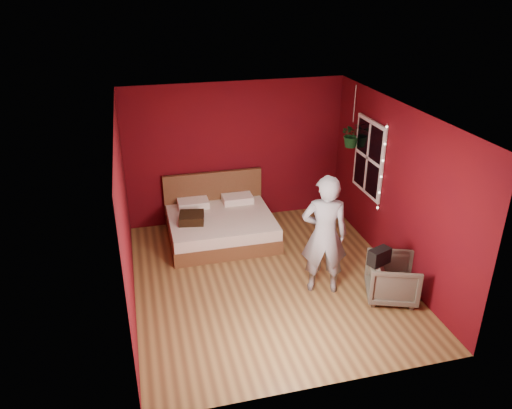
{
  "coord_description": "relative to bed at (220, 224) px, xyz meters",
  "views": [
    {
      "loc": [
        -1.78,
        -6.21,
        4.28
      ],
      "look_at": [
        -0.09,
        0.4,
        1.1
      ],
      "focal_mm": 35.0,
      "sensor_mm": 36.0,
      "label": 1
    }
  ],
  "objects": [
    {
      "name": "room_walls",
      "position": [
        0.45,
        -1.51,
        1.42
      ],
      "size": [
        4.04,
        4.54,
        2.62
      ],
      "color": "#58090D",
      "rests_on": "ground"
    },
    {
      "name": "window",
      "position": [
        2.42,
        -0.61,
        1.24
      ],
      "size": [
        0.05,
        0.97,
        1.27
      ],
      "color": "white",
      "rests_on": "room_walls"
    },
    {
      "name": "hanging_plant",
      "position": [
        2.33,
        -0.1,
        1.49
      ],
      "size": [
        0.4,
        0.35,
        1.07
      ],
      "color": "silver",
      "rests_on": "room_walls"
    },
    {
      "name": "handbag",
      "position": [
        1.77,
        -2.44,
        0.49
      ],
      "size": [
        0.35,
        0.26,
        0.23
      ],
      "primitive_type": "cube",
      "rotation": [
        0.0,
        0.0,
        0.37
      ],
      "color": "black",
      "rests_on": "armchair"
    },
    {
      "name": "fairy_lights",
      "position": [
        2.39,
        -1.14,
        1.24
      ],
      "size": [
        0.04,
        0.04,
        1.45
      ],
      "color": "silver",
      "rests_on": "room_walls"
    },
    {
      "name": "bed",
      "position": [
        0.0,
        0.0,
        0.0
      ],
      "size": [
        1.81,
        1.54,
        1.0
      ],
      "color": "brown",
      "rests_on": "ground"
    },
    {
      "name": "person",
      "position": [
        1.15,
        -1.94,
        0.65
      ],
      "size": [
        0.76,
        0.6,
        1.82
      ],
      "primitive_type": "imported",
      "rotation": [
        0.0,
        0.0,
        2.86
      ],
      "color": "gray",
      "rests_on": "ground"
    },
    {
      "name": "floor",
      "position": [
        0.45,
        -1.51,
        -0.26
      ],
      "size": [
        4.5,
        4.5,
        0.0
      ],
      "primitive_type": "plane",
      "color": "olive",
      "rests_on": "ground"
    },
    {
      "name": "throw_pillow",
      "position": [
        -0.51,
        -0.16,
        0.27
      ],
      "size": [
        0.47,
        0.47,
        0.15
      ],
      "primitive_type": "cube",
      "rotation": [
        0.0,
        0.0,
        -0.18
      ],
      "color": "black",
      "rests_on": "bed"
    },
    {
      "name": "armchair",
      "position": [
        2.05,
        -2.39,
        0.06
      ],
      "size": [
        0.9,
        0.89,
        0.64
      ],
      "primitive_type": "imported",
      "rotation": [
        0.0,
        0.0,
        1.21
      ],
      "color": "#635E4E",
      "rests_on": "ground"
    }
  ]
}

